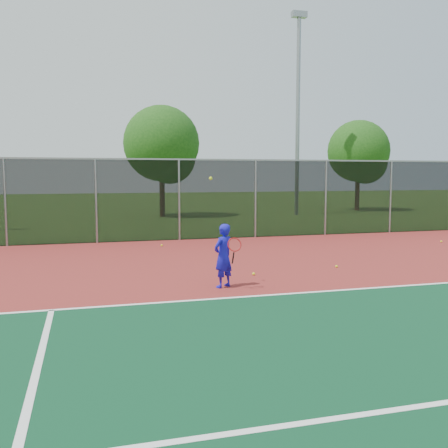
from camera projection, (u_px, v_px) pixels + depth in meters
name	position (u px, v px, depth m)	size (l,w,h in m)	color
court_apron	(420.00, 299.00, 9.91)	(30.00, 20.00, 0.02)	maroon
fence_back	(255.00, 198.00, 19.34)	(30.00, 0.06, 3.03)	black
tennis_player	(223.00, 256.00, 10.81)	(0.61, 0.69, 2.40)	#1713BB
practice_ball_0	(441.00, 241.00, 17.98)	(0.07, 0.07, 0.07)	#DDEE1B
practice_ball_1	(162.00, 245.00, 16.99)	(0.07, 0.07, 0.07)	#DDEE1B
practice_ball_5	(254.00, 274.00, 12.15)	(0.07, 0.07, 0.07)	#DDEE1B
practice_ball_7	(337.00, 266.00, 13.13)	(0.07, 0.07, 0.07)	#DDEE1B
floodlight_n	(298.00, 102.00, 29.70)	(0.90, 0.40, 11.96)	gray
tree_back_left	(163.00, 147.00, 28.62)	(4.36, 4.36, 6.41)	#382414
tree_back_mid	(360.00, 154.00, 33.68)	(4.16, 4.16, 6.11)	#382414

